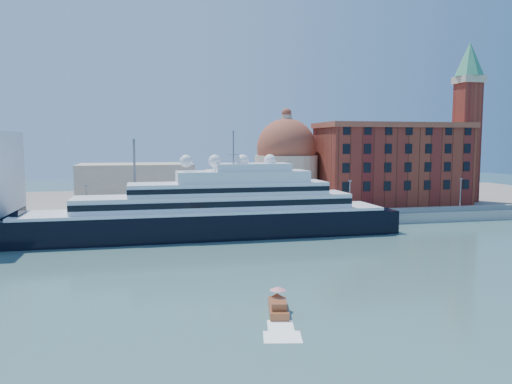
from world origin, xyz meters
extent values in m
plane|color=#325755|center=(0.00, 0.00, 0.00)|extent=(400.00, 400.00, 0.00)
cube|color=gray|center=(0.00, 34.00, 1.25)|extent=(180.00, 10.00, 2.50)
cube|color=slate|center=(0.00, 75.00, 1.00)|extent=(260.00, 72.00, 2.00)
cube|color=slate|center=(0.00, 29.50, 3.10)|extent=(180.00, 0.10, 1.20)
cube|color=black|center=(-5.60, 23.00, 2.17)|extent=(76.80, 11.81, 6.40)
cube|color=black|center=(32.80, 23.00, 1.97)|extent=(5.91, 10.83, 5.91)
cube|color=white|center=(-5.60, 23.00, 5.61)|extent=(74.83, 12.01, 0.59)
cube|color=white|center=(-3.63, 23.00, 7.38)|extent=(57.10, 9.85, 2.95)
cube|color=black|center=(-3.63, 18.08, 7.38)|extent=(57.10, 0.15, 1.18)
cube|color=white|center=(-0.68, 23.00, 10.14)|extent=(41.35, 8.86, 2.56)
cube|color=white|center=(2.28, 23.00, 12.60)|extent=(27.57, 7.88, 2.36)
cube|color=white|center=(4.25, 23.00, 14.57)|extent=(15.75, 6.89, 1.58)
cylinder|color=slate|center=(0.31, 23.00, 18.71)|extent=(0.30, 0.30, 6.89)
sphere|color=white|center=(-9.54, 23.00, 15.95)|extent=(2.56, 2.56, 2.56)
sphere|color=white|center=(-3.63, 23.00, 15.95)|extent=(2.56, 2.56, 2.56)
sphere|color=white|center=(2.28, 23.00, 15.95)|extent=(2.56, 2.56, 2.56)
sphere|color=white|center=(8.18, 23.00, 15.95)|extent=(2.56, 2.56, 2.56)
cube|color=white|center=(-36.34, 20.55, 0.53)|extent=(11.07, 5.37, 1.42)
cube|color=white|center=(-34.60, 20.86, 1.68)|extent=(3.88, 2.81, 1.06)
cube|color=brown|center=(-3.07, -25.00, 0.38)|extent=(3.45, 6.78, 1.08)
cube|color=brown|center=(-3.29, -26.06, 1.29)|extent=(2.25, 2.99, 0.86)
cylinder|color=slate|center=(-2.95, -24.48, 1.73)|extent=(0.06, 0.06, 1.73)
cone|color=red|center=(-2.95, -24.48, 2.70)|extent=(1.94, 1.94, 0.43)
cube|color=maroon|center=(52.00, 52.00, 13.00)|extent=(42.00, 18.00, 22.00)
cube|color=brown|center=(52.00, 52.00, 24.50)|extent=(43.00, 19.00, 1.50)
cube|color=maroon|center=(76.00, 52.00, 19.50)|extent=(6.00, 6.00, 35.00)
cube|color=beige|center=(76.00, 52.00, 38.00)|extent=(7.00, 7.00, 2.00)
cone|color=#43946B|center=(76.00, 52.00, 44.00)|extent=(8.40, 8.40, 10.00)
cylinder|color=beige|center=(22.00, 58.00, 9.00)|extent=(18.00, 18.00, 14.00)
sphere|color=brown|center=(22.00, 58.00, 18.00)|extent=(17.00, 17.00, 17.00)
cylinder|color=beige|center=(22.00, 58.00, 26.00)|extent=(3.00, 3.00, 3.00)
cube|color=beige|center=(8.00, 56.00, 7.00)|extent=(18.00, 14.00, 10.00)
cube|color=beige|center=(-20.00, 58.00, 8.00)|extent=(30.00, 16.00, 12.00)
cylinder|color=slate|center=(-30.00, 31.00, 6.50)|extent=(0.24, 0.24, 8.00)
cube|color=slate|center=(-30.00, 31.00, 10.60)|extent=(0.80, 0.30, 0.25)
cylinder|color=slate|center=(0.00, 31.00, 6.50)|extent=(0.24, 0.24, 8.00)
cube|color=slate|center=(0.00, 31.00, 10.60)|extent=(0.80, 0.30, 0.25)
cylinder|color=slate|center=(30.00, 31.00, 6.50)|extent=(0.24, 0.24, 8.00)
cube|color=slate|center=(30.00, 31.00, 10.60)|extent=(0.80, 0.30, 0.25)
cylinder|color=slate|center=(60.00, 31.00, 6.50)|extent=(0.24, 0.24, 8.00)
cube|color=slate|center=(60.00, 31.00, 10.60)|extent=(0.80, 0.30, 0.25)
cylinder|color=slate|center=(-20.00, 33.00, 11.50)|extent=(0.50, 0.50, 18.00)
camera|label=1|loc=(-18.13, -79.72, 19.89)|focal=35.00mm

